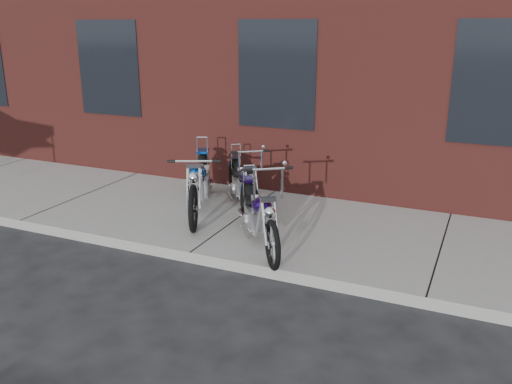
% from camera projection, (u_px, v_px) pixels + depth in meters
% --- Properties ---
extents(ground, '(120.00, 120.00, 0.00)m').
position_uv_depth(ground, '(190.00, 263.00, 7.15)').
color(ground, black).
rests_on(ground, ground).
extents(sidewalk, '(22.00, 3.00, 0.15)m').
position_uv_depth(sidewalk, '(239.00, 222.00, 8.44)').
color(sidewalk, gray).
rests_on(sidewalk, ground).
extents(chopper_purple, '(1.36, 1.82, 1.22)m').
position_uv_depth(chopper_purple, '(258.00, 216.00, 7.29)').
color(chopper_purple, black).
rests_on(chopper_purple, sidewalk).
extents(chopper_blue, '(1.10, 2.27, 1.06)m').
position_uv_depth(chopper_blue, '(199.00, 184.00, 8.58)').
color(chopper_blue, black).
rests_on(chopper_blue, sidewalk).
extents(chopper_third, '(1.35, 1.76, 1.08)m').
position_uv_depth(chopper_third, '(243.00, 185.00, 8.76)').
color(chopper_third, black).
rests_on(chopper_third, sidewalk).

